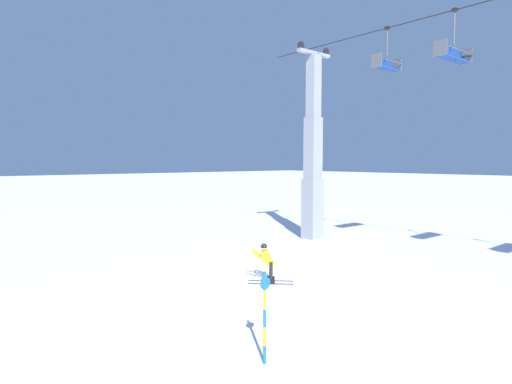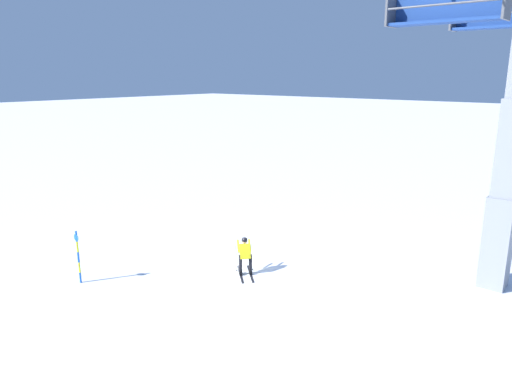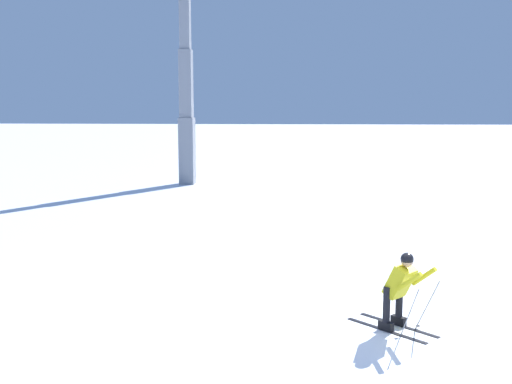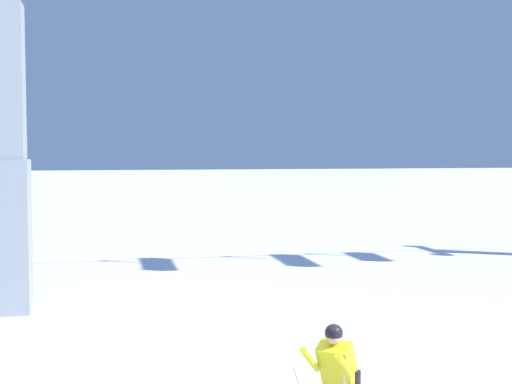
{
  "view_description": "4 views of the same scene",
  "coord_description": "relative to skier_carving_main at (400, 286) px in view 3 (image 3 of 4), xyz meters",
  "views": [
    {
      "loc": [
        11.77,
        -10.17,
        4.47
      ],
      "look_at": [
        -0.59,
        0.31,
        3.29
      ],
      "focal_mm": 30.07,
      "sensor_mm": 36.0,
      "label": 1
    },
    {
      "loc": [
        13.42,
        11.59,
        7.71
      ],
      "look_at": [
        -0.2,
        0.36,
        3.29
      ],
      "focal_mm": 32.98,
      "sensor_mm": 36.0,
      "label": 2
    },
    {
      "loc": [
        -10.25,
        1.84,
        4.0
      ],
      "look_at": [
        0.4,
        2.76,
        2.47
      ],
      "focal_mm": 41.77,
      "sensor_mm": 36.0,
      "label": 3
    },
    {
      "loc": [
        -2.65,
        -7.97,
        3.63
      ],
      "look_at": [
        -0.29,
        2.57,
        2.99
      ],
      "focal_mm": 47.77,
      "sensor_mm": 36.0,
      "label": 4
    }
  ],
  "objects": [
    {
      "name": "ground_plane",
      "position": [
        -0.23,
        -0.15,
        -0.83
      ],
      "size": [
        260.0,
        260.0,
        0.0
      ],
      "primitive_type": "plane",
      "color": "white"
    },
    {
      "name": "lift_tower_far",
      "position": [
        20.12,
        7.94,
        3.71
      ],
      "size": [
        0.77,
        2.63,
        10.93
      ],
      "color": "gray",
      "rests_on": "ground_plane"
    },
    {
      "name": "skier_carving_main",
      "position": [
        0.0,
        0.0,
        0.0
      ],
      "size": [
        1.49,
        1.57,
        1.58
      ],
      "color": "black",
      "rests_on": "ground_plane"
    }
  ]
}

